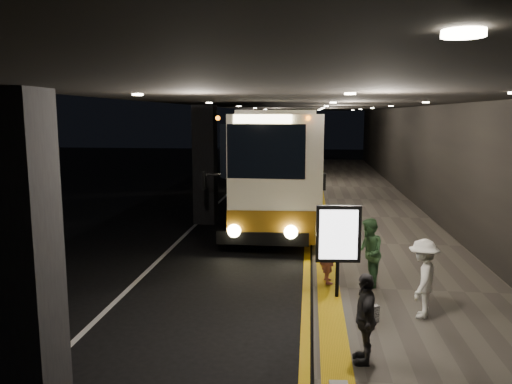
# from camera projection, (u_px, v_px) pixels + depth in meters

# --- Properties ---
(ground) EXTENTS (90.00, 90.00, 0.00)m
(ground) POSITION_uv_depth(u_px,v_px,m) (228.00, 252.00, 14.83)
(ground) COLOR black
(lane_line_white) EXTENTS (0.12, 50.00, 0.01)m
(lane_line_white) POSITION_uv_depth(u_px,v_px,m) (204.00, 217.00, 19.94)
(lane_line_white) COLOR silver
(lane_line_white) RESTS_ON ground
(kerb_stripe_yellow) EXTENTS (0.18, 50.00, 0.01)m
(kerb_stripe_yellow) POSITION_uv_depth(u_px,v_px,m) (308.00, 219.00, 19.49)
(kerb_stripe_yellow) COLOR gold
(kerb_stripe_yellow) RESTS_ON ground
(sidewalk) EXTENTS (4.50, 50.00, 0.15)m
(sidewalk) POSITION_uv_depth(u_px,v_px,m) (371.00, 219.00, 19.23)
(sidewalk) COLOR #514C44
(sidewalk) RESTS_ON ground
(tactile_strip) EXTENTS (0.50, 50.00, 0.01)m
(tactile_strip) POSITION_uv_depth(u_px,v_px,m) (321.00, 216.00, 19.42)
(tactile_strip) COLOR gold
(tactile_strip) RESTS_ON sidewalk
(terminal_wall) EXTENTS (0.10, 50.00, 6.00)m
(terminal_wall) POSITION_uv_depth(u_px,v_px,m) (435.00, 143.00, 18.54)
(terminal_wall) COLOR black
(terminal_wall) RESTS_ON ground
(support_columns) EXTENTS (0.80, 24.80, 4.40)m
(support_columns) POSITION_uv_depth(u_px,v_px,m) (205.00, 165.00, 18.58)
(support_columns) COLOR black
(support_columns) RESTS_ON ground
(canopy) EXTENTS (9.00, 50.00, 0.40)m
(canopy) POSITION_uv_depth(u_px,v_px,m) (314.00, 100.00, 18.77)
(canopy) COLOR black
(canopy) RESTS_ON support_columns
(coach_main) EXTENTS (3.36, 13.13, 4.06)m
(coach_main) POSITION_uv_depth(u_px,v_px,m) (277.00, 167.00, 20.15)
(coach_main) COLOR #F0E9C9
(coach_main) RESTS_ON ground
(coach_second) EXTENTS (2.62, 12.28, 3.86)m
(coach_second) POSITION_uv_depth(u_px,v_px,m) (288.00, 147.00, 33.81)
(coach_second) COLOR #F0E9C9
(coach_second) RESTS_ON ground
(passenger_boarding) EXTENTS (0.46, 0.62, 1.56)m
(passenger_boarding) POSITION_uv_depth(u_px,v_px,m) (329.00, 250.00, 11.59)
(passenger_boarding) COLOR #A8564E
(passenger_boarding) RESTS_ON sidewalk
(passenger_waiting_green) EXTENTS (0.49, 0.78, 1.59)m
(passenger_waiting_green) POSITION_uv_depth(u_px,v_px,m) (368.00, 253.00, 11.30)
(passenger_waiting_green) COLOR #407342
(passenger_waiting_green) RESTS_ON sidewalk
(passenger_waiting_white) EXTENTS (0.78, 1.09, 1.54)m
(passenger_waiting_white) POSITION_uv_depth(u_px,v_px,m) (423.00, 278.00, 9.63)
(passenger_waiting_white) COLOR white
(passenger_waiting_white) RESTS_ON sidewalk
(passenger_waiting_grey) EXTENTS (0.47, 0.87, 1.47)m
(passenger_waiting_grey) POSITION_uv_depth(u_px,v_px,m) (365.00, 318.00, 7.84)
(passenger_waiting_grey) COLOR #424145
(passenger_waiting_grey) RESTS_ON sidewalk
(bag_polka) EXTENTS (0.29, 0.22, 0.32)m
(bag_polka) POSITION_uv_depth(u_px,v_px,m) (372.00, 314.00, 9.44)
(bag_polka) COLOR black
(bag_polka) RESTS_ON sidewalk
(info_sign) EXTENTS (0.95, 0.19, 2.01)m
(info_sign) POSITION_uv_depth(u_px,v_px,m) (338.00, 236.00, 10.56)
(info_sign) COLOR black
(info_sign) RESTS_ON sidewalk
(stanchion_post) EXTENTS (0.05, 0.05, 1.00)m
(stanchion_post) POSITION_uv_depth(u_px,v_px,m) (324.00, 241.00, 13.59)
(stanchion_post) COLOR black
(stanchion_post) RESTS_ON sidewalk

